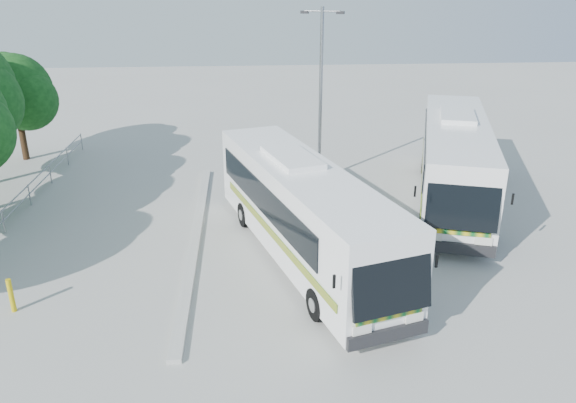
{
  "coord_description": "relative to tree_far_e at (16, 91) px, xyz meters",
  "views": [
    {
      "loc": [
        -0.26,
        -18.48,
        9.52
      ],
      "look_at": [
        1.37,
        1.83,
        1.47
      ],
      "focal_mm": 35.0,
      "sensor_mm": 36.0,
      "label": 1
    }
  ],
  "objects": [
    {
      "name": "tree_far_e",
      "position": [
        0.0,
        0.0,
        0.0
      ],
      "size": [
        4.54,
        4.28,
        5.92
      ],
      "color": "#382314",
      "rests_on": "ground"
    },
    {
      "name": "coach_adjacent",
      "position": [
        21.84,
        -8.14,
        -1.89
      ],
      "size": [
        6.51,
        13.31,
        3.65
      ],
      "rotation": [
        0.0,
        0.0,
        -0.31
      ],
      "color": "white",
      "rests_on": "ground"
    },
    {
      "name": "coach_main",
      "position": [
        14.37,
        -13.37,
        -2.0
      ],
      "size": [
        5.89,
        12.6,
        3.44
      ],
      "rotation": [
        0.0,
        0.0,
        0.29
      ],
      "color": "white",
      "rests_on": "ground"
    },
    {
      "name": "lamppost",
      "position": [
        16.13,
        -4.81,
        0.75
      ],
      "size": [
        1.99,
        0.86,
        8.4
      ],
      "rotation": [
        0.0,
        0.0,
        -0.34
      ],
      "color": "gray",
      "rests_on": "ground"
    },
    {
      "name": "kerb_divider",
      "position": [
        10.33,
        -11.3,
        -3.81
      ],
      "size": [
        0.4,
        16.0,
        0.15
      ],
      "primitive_type": "cube",
      "color": "#B2B2AD",
      "rests_on": "ground"
    },
    {
      "name": "bollard",
      "position": [
        5.12,
        -16.28,
        -3.33
      ],
      "size": [
        0.16,
        0.16,
        1.11
      ],
      "primitive_type": "cylinder",
      "rotation": [
        0.0,
        0.0,
        0.01
      ],
      "color": "#C3A70B",
      "rests_on": "ground"
    },
    {
      "name": "railing",
      "position": [
        2.63,
        -9.3,
        -3.15
      ],
      "size": [
        0.06,
        22.0,
        1.0
      ],
      "color": "gray",
      "rests_on": "ground"
    },
    {
      "name": "ground",
      "position": [
        12.63,
        -13.3,
        -3.89
      ],
      "size": [
        100.0,
        100.0,
        0.0
      ],
      "primitive_type": "plane",
      "color": "#A5A5A0",
      "rests_on": "ground"
    }
  ]
}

